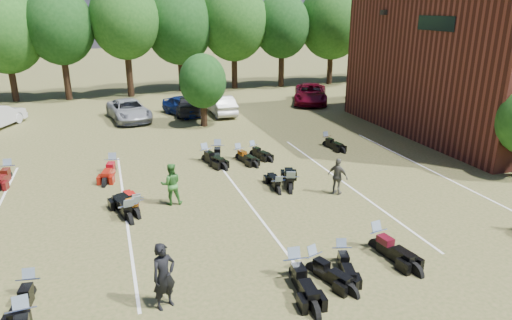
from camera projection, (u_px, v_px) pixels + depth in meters
name	position (u px, v px, depth m)	size (l,w,h in m)	color
ground	(335.00, 213.00, 18.37)	(160.00, 160.00, 0.00)	brown
car_2	(129.00, 110.00, 33.00)	(2.44, 5.30, 1.47)	gray
car_3	(187.00, 105.00, 34.82)	(1.93, 4.75, 1.38)	black
car_4	(184.00, 106.00, 34.46)	(1.72, 4.26, 1.45)	navy
car_5	(221.00, 105.00, 34.76)	(1.53, 4.39, 1.45)	#B7B6B1
car_6	(311.00, 94.00, 38.75)	(2.67, 5.80, 1.61)	#580515
car_7	(366.00, 93.00, 39.29)	(2.05, 5.04, 1.46)	#343438
person_black	(164.00, 276.00, 12.40)	(0.71, 0.47, 1.94)	black
person_green	(171.00, 184.00, 18.98)	(0.87, 0.68, 1.79)	#31712A
person_grey	(338.00, 176.00, 20.01)	(0.97, 0.40, 1.65)	#504E45
motorcycle_0	(32.00, 297.00, 13.12)	(0.69, 2.16, 1.21)	black
motorcycle_2	(294.00, 278.00, 14.03)	(0.78, 2.46, 1.37)	black
motorcycle_3	(313.00, 271.00, 14.38)	(0.69, 2.16, 1.20)	black
motorcycle_4	(341.00, 263.00, 14.85)	(0.66, 2.07, 1.15)	black
motorcycle_5	(376.00, 248.00, 15.73)	(0.78, 2.44, 1.36)	black
motorcycle_7	(137.00, 212.00, 18.49)	(0.67, 2.11, 1.18)	#9C0D0B
motorcycle_8	(136.00, 217.00, 18.09)	(0.74, 2.31, 1.29)	black
motorcycle_9	(130.00, 222.00, 17.67)	(0.79, 2.48, 1.38)	black
motorcycle_10	(290.00, 191.00, 20.53)	(0.80, 2.52, 1.41)	black
motorcycle_11	(278.00, 193.00, 20.39)	(0.67, 2.10, 1.17)	black
motorcycle_14	(9.00, 178.00, 22.07)	(0.76, 2.38, 1.33)	#510B0D
motorcycle_15	(113.00, 172.00, 22.89)	(0.78, 2.44, 1.36)	maroon
motorcycle_16	(206.00, 161.00, 24.56)	(0.76, 2.39, 1.33)	black
motorcycle_17	(239.00, 159.00, 24.84)	(0.69, 2.17, 1.21)	black
motorcycle_18	(218.00, 157.00, 25.24)	(0.76, 2.38, 1.33)	black
motorcycle_19	(253.00, 155.00, 25.52)	(0.65, 2.02, 1.13)	black
motorcycle_20	(326.00, 146.00, 27.19)	(0.67, 2.10, 1.17)	black
tree_line	(181.00, 24.00, 42.08)	(56.00, 6.00, 9.79)	black
young_tree_midfield	(203.00, 81.00, 30.70)	(3.20, 3.20, 4.70)	black
parking_lines	(242.00, 195.00, 20.17)	(20.10, 14.00, 0.01)	silver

